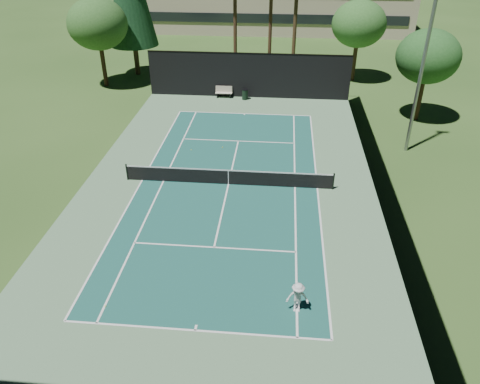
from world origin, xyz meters
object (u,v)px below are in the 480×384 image
object	(u,v)px
tennis_ball_a	(105,306)
tennis_ball_d	(191,150)
tennis_net	(228,177)
park_bench	(224,91)
player	(298,298)
tennis_ball_b	(178,150)
trash_bin	(245,94)
tennis_ball_c	(222,147)

from	to	relation	value
tennis_ball_a	tennis_ball_d	world-z (taller)	tennis_ball_d
tennis_net	park_bench	bearing A→B (deg)	98.01
player	tennis_ball_b	size ratio (longest dim) A/B	24.35
park_bench	trash_bin	size ratio (longest dim) A/B	1.59
tennis_net	player	bearing A→B (deg)	-68.43
tennis_net	trash_bin	distance (m)	15.39
tennis_ball_c	tennis_net	bearing A→B (deg)	-78.84
tennis_ball_a	tennis_ball_c	world-z (taller)	tennis_ball_c
park_bench	tennis_ball_b	bearing A→B (deg)	-99.46
tennis_ball_d	park_bench	size ratio (longest dim) A/B	0.05
tennis_ball_d	player	bearing A→B (deg)	-64.02
player	tennis_ball_c	distance (m)	16.40
tennis_net	player	size ratio (longest dim) A/B	8.72
player	tennis_ball_c	size ratio (longest dim) A/B	19.00
tennis_ball_b	trash_bin	world-z (taller)	trash_bin
player	trash_bin	xyz separation A→B (m)	(-4.36, 25.76, -0.26)
tennis_net	trash_bin	size ratio (longest dim) A/B	13.65
tennis_ball_c	tennis_ball_d	bearing A→B (deg)	-164.29
tennis_ball_b	tennis_ball_d	distance (m)	0.94
player	trash_bin	world-z (taller)	player
tennis_ball_a	tennis_ball_c	xyz separation A→B (m)	(3.05, 16.10, 0.01)
park_bench	tennis_ball_d	bearing A→B (deg)	-94.95
player	tennis_ball_a	world-z (taller)	player
trash_bin	tennis_ball_a	bearing A→B (deg)	-98.26
player	tennis_ball_d	xyz separation A→B (m)	(-7.29, 14.96, -0.70)
tennis_ball_a	park_bench	xyz separation A→B (m)	(1.86, 26.67, 0.51)
tennis_net	tennis_ball_c	distance (m)	5.31
tennis_ball_b	trash_bin	bearing A→B (deg)	70.67
tennis_ball_a	trash_bin	bearing A→B (deg)	81.74
trash_bin	tennis_net	bearing A→B (deg)	-89.03
player	tennis_ball_b	distance (m)	16.93
tennis_net	tennis_ball_d	size ratio (longest dim) A/B	184.36
tennis_ball_a	tennis_ball_d	distance (m)	15.51
tennis_ball_d	park_bench	world-z (taller)	park_bench
tennis_ball_a	tennis_ball_d	size ratio (longest dim) A/B	0.94
tennis_net	tennis_ball_d	world-z (taller)	tennis_net
trash_bin	tennis_ball_c	bearing A→B (deg)	-94.28
tennis_net	park_bench	size ratio (longest dim) A/B	8.60
tennis_ball_c	tennis_ball_d	size ratio (longest dim) A/B	1.11
player	tennis_ball_a	bearing A→B (deg)	-175.41
tennis_ball_c	trash_bin	bearing A→B (deg)	85.72
tennis_ball_a	tennis_ball_d	xyz separation A→B (m)	(0.89, 15.49, 0.00)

